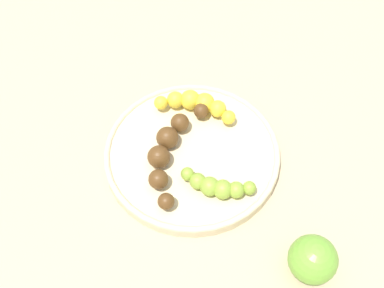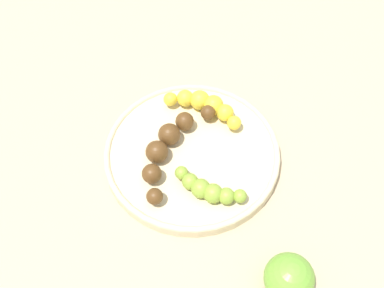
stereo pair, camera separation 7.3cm
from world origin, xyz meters
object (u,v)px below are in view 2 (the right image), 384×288
Objects in this scene: fruit_bowl at (192,153)px; banana_yellow at (205,105)px; banana_green at (208,189)px; banana_overripe at (169,146)px; apple_green at (289,278)px.

fruit_bowl is 0.09m from banana_yellow.
banana_yellow reaches higher than banana_green.
banana_overripe is 0.10m from banana_green.
apple_green is (-0.03, 0.31, -0.00)m from banana_yellow.
banana_green is 1.39× the size of apple_green.
apple_green is at bearing 62.72° from banana_green.
fruit_bowl is 4.19× the size of apple_green.
banana_overripe is 0.10m from banana_yellow.
banana_yellow is (-0.08, -0.07, -0.00)m from banana_overripe.
banana_overripe is 1.39× the size of banana_yellow.
banana_green is at bearing 91.81° from fruit_bowl.
banana_yellow is at bearing -120.06° from fruit_bowl.
banana_yellow is at bearing -85.04° from apple_green.
banana_yellow is at bearing -154.72° from banana_green.
fruit_bowl is 0.25m from apple_green.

